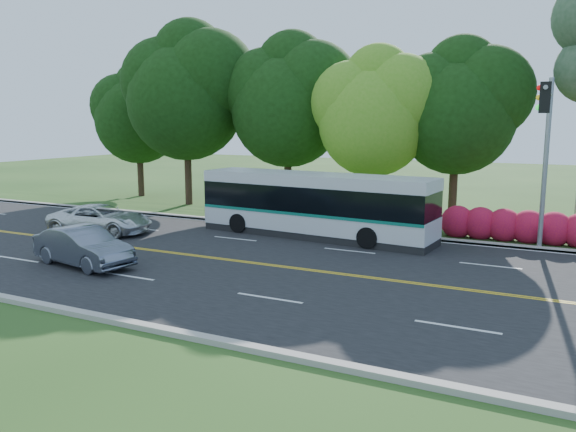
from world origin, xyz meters
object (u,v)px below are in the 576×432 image
at_px(traffic_signal, 546,138).
at_px(suv, 101,219).
at_px(transit_bus, 315,206).
at_px(sedan, 83,247).

xyz_separation_m(traffic_signal, suv, (-18.89, -3.62, -3.97)).
relative_size(traffic_signal, suv, 1.43).
bearing_deg(traffic_signal, transit_bus, 178.98).
height_order(transit_bus, suv, transit_bus).
distance_m(transit_bus, suv, 10.18).
xyz_separation_m(transit_bus, sedan, (-5.51, -8.66, -0.73)).
relative_size(traffic_signal, transit_bus, 0.62).
bearing_deg(transit_bus, sedan, -117.24).
bearing_deg(suv, traffic_signal, -89.14).
relative_size(transit_bus, suv, 2.31).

